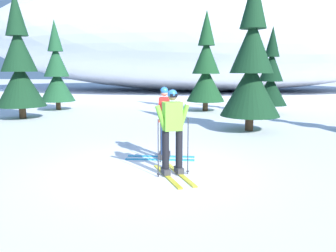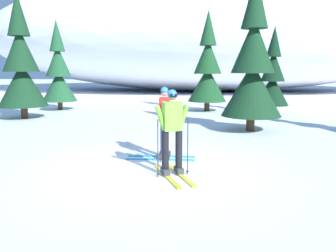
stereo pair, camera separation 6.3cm
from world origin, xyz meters
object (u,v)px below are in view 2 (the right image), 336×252
skier_red_jacket (164,122)px  pine_tree_far_left (21,66)px  skier_lime_jacket (172,131)px  pine_tree_center_left (208,70)px  pine_tree_center_right (253,67)px  pine_tree_right (273,78)px  pine_tree_left (59,73)px

skier_red_jacket → pine_tree_far_left: size_ratio=0.32×
skier_lime_jacket → pine_tree_center_left: size_ratio=0.35×
skier_red_jacket → pine_tree_center_right: size_ratio=0.33×
pine_tree_far_left → pine_tree_right: size_ratio=1.30×
skier_lime_jacket → pine_tree_far_left: size_ratio=0.33×
skier_lime_jacket → pine_tree_center_left: 11.30m
skier_red_jacket → pine_tree_left: pine_tree_left is taller
pine_tree_far_left → pine_tree_center_left: 9.02m
pine_tree_center_left → skier_red_jacket: bearing=-96.8°
skier_lime_jacket → pine_tree_center_left: (0.85, 11.20, 1.23)m
skier_red_jacket → pine_tree_left: 11.85m
skier_red_jacket → pine_tree_center_right: pine_tree_center_right is taller
skier_red_jacket → pine_tree_far_left: pine_tree_far_left is taller
skier_red_jacket → pine_tree_left: (-6.83, 9.62, 1.06)m
skier_lime_jacket → pine_tree_left: bearing=123.2°
skier_lime_jacket → pine_tree_right: size_ratio=0.43×
pine_tree_center_left → pine_tree_right: 3.30m
pine_tree_left → pine_tree_right: pine_tree_left is taller
skier_lime_jacket → pine_tree_center_left: bearing=85.6°
skier_lime_jacket → pine_tree_right: (4.05, 10.47, 0.84)m
pine_tree_center_right → pine_tree_far_left: bearing=167.6°
pine_tree_center_right → skier_red_jacket: bearing=-122.8°
skier_red_jacket → pine_tree_far_left: bearing=138.4°
pine_tree_center_right → pine_tree_left: bearing=150.2°
skier_lime_jacket → pine_tree_left: size_ratio=0.38×
pine_tree_left → pine_tree_right: size_ratio=1.12×
skier_lime_jacket → pine_tree_far_left: 10.74m
skier_lime_jacket → pine_tree_center_right: size_ratio=0.33×
pine_tree_left → pine_tree_center_right: 10.97m
skier_red_jacket → pine_tree_right: bearing=64.5°
pine_tree_far_left → skier_red_jacket: bearing=-41.6°
pine_tree_far_left → pine_tree_center_left: size_ratio=1.07×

